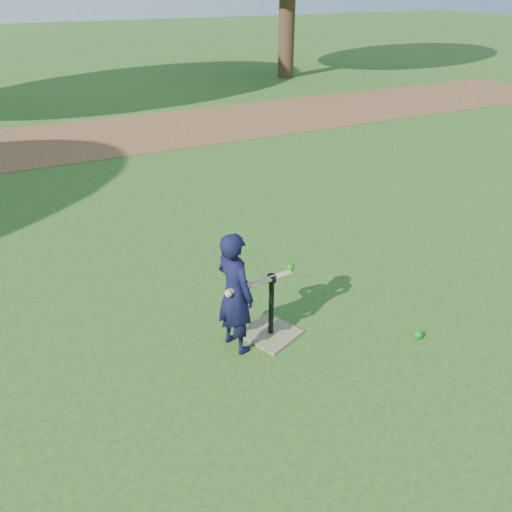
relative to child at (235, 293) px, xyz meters
name	(u,v)px	position (x,y,z in m)	size (l,w,h in m)	color
ground	(302,355)	(0.45, -0.36, -0.54)	(80.00, 80.00, 0.00)	#285116
dirt_strip	(113,135)	(0.45, 7.14, -0.54)	(24.00, 3.00, 0.01)	brown
child	(235,293)	(0.00, 0.00, 0.00)	(0.40, 0.26, 1.08)	black
wiffle_ball_ground	(418,335)	(1.48, -0.62, -0.50)	(0.08, 0.08, 0.08)	#0C8E0F
batting_tee	(271,324)	(0.34, 0.01, -0.43)	(0.56, 0.56, 0.61)	#7F7650
swing_action	(263,280)	(0.26, 0.00, 0.05)	(0.70, 0.19, 0.09)	tan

